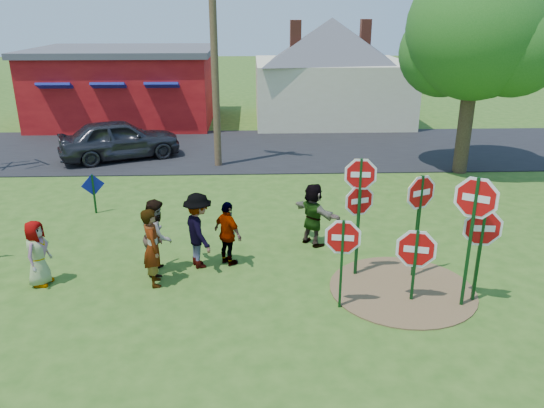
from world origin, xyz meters
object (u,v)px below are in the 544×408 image
at_px(stop_sign_c, 474,213).
at_px(utility_pole, 214,43).
at_px(leafy_tree, 480,37).
at_px(person_a, 37,253).
at_px(person_b, 153,247).
at_px(stop_sign_d, 420,201).
at_px(stop_sign_a, 342,245).
at_px(suv, 120,139).
at_px(stop_sign_b, 360,187).

height_order(stop_sign_c, utility_pole, utility_pole).
bearing_deg(utility_pole, leafy_tree, -7.11).
xyz_separation_m(person_a, person_b, (2.57, -0.09, 0.14)).
height_order(stop_sign_d, person_b, stop_sign_d).
xyz_separation_m(stop_sign_d, utility_pole, (-5.03, 9.39, 2.81)).
relative_size(stop_sign_c, person_a, 1.95).
relative_size(stop_sign_a, stop_sign_d, 0.80).
relative_size(person_b, leafy_tree, 0.24).
height_order(person_b, suv, person_b).
xyz_separation_m(stop_sign_a, suv, (-7.17, 11.77, -0.57)).
xyz_separation_m(stop_sign_b, utility_pole, (-3.71, 9.24, 2.52)).
relative_size(person_a, person_b, 0.84).
height_order(stop_sign_a, leafy_tree, leafy_tree).
distance_m(suv, leafy_tree, 14.16).
height_order(stop_sign_b, stop_sign_d, stop_sign_b).
height_order(person_a, leafy_tree, leafy_tree).
height_order(stop_sign_a, person_a, stop_sign_a).
height_order(stop_sign_a, stop_sign_b, stop_sign_b).
bearing_deg(person_b, stop_sign_c, -115.85).
distance_m(stop_sign_b, stop_sign_d, 1.37).
height_order(stop_sign_a, suv, stop_sign_a).
relative_size(stop_sign_b, leafy_tree, 0.39).
relative_size(stop_sign_d, person_b, 1.43).
bearing_deg(stop_sign_b, stop_sign_c, -30.93).
relative_size(stop_sign_a, stop_sign_b, 0.71).
height_order(person_a, utility_pole, utility_pole).
distance_m(stop_sign_d, leafy_tree, 9.76).
xyz_separation_m(stop_sign_a, person_b, (-4.00, 1.14, -0.51)).
distance_m(person_a, utility_pole, 10.75).
bearing_deg(suv, person_a, 160.33).
distance_m(stop_sign_a, person_a, 6.72).
bearing_deg(stop_sign_c, person_a, -155.78).
bearing_deg(stop_sign_d, person_b, 156.41).
distance_m(stop_sign_c, suv, 15.36).
xyz_separation_m(stop_sign_c, suv, (-9.73, 11.82, -1.23)).
bearing_deg(person_b, utility_pole, -20.90).
bearing_deg(utility_pole, person_b, -95.27).
distance_m(stop_sign_b, person_a, 7.29).
bearing_deg(stop_sign_a, utility_pole, 115.90).
bearing_deg(stop_sign_d, stop_sign_b, 149.16).
xyz_separation_m(stop_sign_b, stop_sign_c, (1.98, -1.44, -0.07)).
xyz_separation_m(stop_sign_c, person_a, (-9.13, 1.28, -1.32)).
xyz_separation_m(stop_sign_a, person_a, (-6.57, 1.23, -0.66)).
height_order(suv, leafy_tree, leafy_tree).
bearing_deg(stop_sign_d, suv, 106.08).
bearing_deg(leafy_tree, stop_sign_c, -110.95).
xyz_separation_m(stop_sign_d, person_a, (-8.48, -0.02, -1.10)).
bearing_deg(suv, stop_sign_c, -163.45).
relative_size(suv, leafy_tree, 0.63).
bearing_deg(suv, person_b, 173.66).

